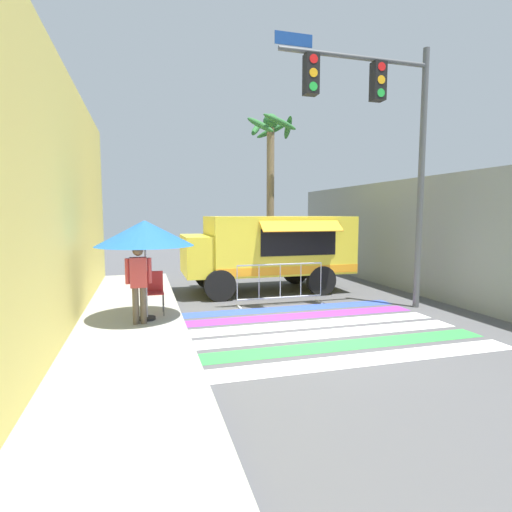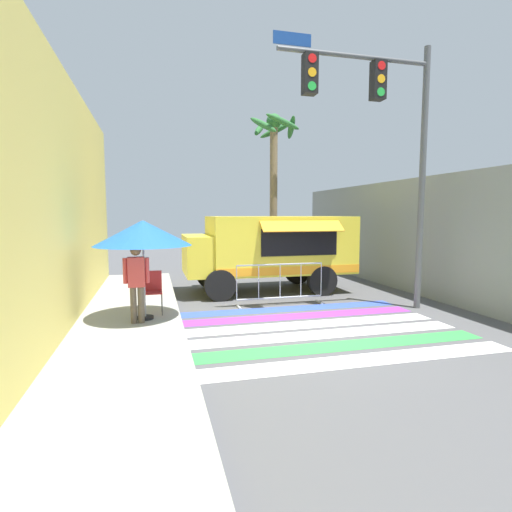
{
  "view_description": "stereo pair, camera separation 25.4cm",
  "coord_description": "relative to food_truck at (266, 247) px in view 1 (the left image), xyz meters",
  "views": [
    {
      "loc": [
        -3.35,
        -7.65,
        2.45
      ],
      "look_at": [
        -0.38,
        2.82,
        1.31
      ],
      "focal_mm": 28.0,
      "sensor_mm": 36.0,
      "label": 1
    },
    {
      "loc": [
        -3.1,
        -7.72,
        2.45
      ],
      "look_at": [
        -0.38,
        2.82,
        1.31
      ],
      "focal_mm": 28.0,
      "sensor_mm": 36.0,
      "label": 2
    }
  ],
  "objects": [
    {
      "name": "vendor_person",
      "position": [
        -3.84,
        -3.54,
        -0.32
      ],
      "size": [
        0.53,
        0.22,
        1.64
      ],
      "rotation": [
        0.0,
        0.0,
        -0.26
      ],
      "color": "brown",
      "rests_on": "sidewalk_left"
    },
    {
      "name": "traffic_signal_pole",
      "position": [
        1.95,
        -3.21,
        3.26
      ],
      "size": [
        4.07,
        0.29,
        6.58
      ],
      "color": "#515456",
      "rests_on": "ground_plane"
    },
    {
      "name": "building_left_facade",
      "position": [
        -5.25,
        -4.39,
        1.25
      ],
      "size": [
        0.25,
        16.0,
        5.36
      ],
      "color": "#E5D166",
      "rests_on": "ground_plane"
    },
    {
      "name": "barricade_front",
      "position": [
        -0.19,
        -1.96,
        -0.86
      ],
      "size": [
        2.42,
        0.44,
        1.13
      ],
      "color": "#B7BABF",
      "rests_on": "ground_plane"
    },
    {
      "name": "ground_plane",
      "position": [
        -0.38,
        -4.39,
        -1.43
      ],
      "size": [
        60.0,
        60.0,
        0.0
      ],
      "primitive_type": "plane",
      "color": "#4C4C4F"
    },
    {
      "name": "sidewalk_left",
      "position": [
        -5.13,
        -4.39,
        -1.34
      ],
      "size": [
        4.4,
        16.0,
        0.17
      ],
      "color": "#99968E",
      "rests_on": "ground_plane"
    },
    {
      "name": "concrete_wall_right",
      "position": [
        4.37,
        -1.39,
        0.35
      ],
      "size": [
        0.2,
        16.0,
        3.56
      ],
      "color": "gray",
      "rests_on": "ground_plane"
    },
    {
      "name": "food_truck",
      "position": [
        0.0,
        0.0,
        0.0
      ],
      "size": [
        5.2,
        2.78,
        2.39
      ],
      "color": "yellow",
      "rests_on": "ground_plane"
    },
    {
      "name": "folding_chair",
      "position": [
        -3.52,
        -2.74,
        -0.66
      ],
      "size": [
        0.41,
        0.41,
        0.98
      ],
      "rotation": [
        0.0,
        0.0,
        -0.29
      ],
      "color": "#4C4C51",
      "rests_on": "sidewalk_left"
    },
    {
      "name": "crosswalk_painted",
      "position": [
        -0.38,
        -4.36,
        -1.42
      ],
      "size": [
        6.4,
        4.36,
        0.01
      ],
      "color": "white",
      "rests_on": "ground_plane"
    },
    {
      "name": "palm_tree",
      "position": [
        1.31,
        3.52,
        3.13
      ],
      "size": [
        2.01,
        2.05,
        6.45
      ],
      "color": "#7A664C",
      "rests_on": "ground_plane"
    },
    {
      "name": "patio_umbrella",
      "position": [
        -3.7,
        -3.25,
        0.62
      ],
      "size": [
        2.07,
        2.07,
        2.15
      ],
      "color": "black",
      "rests_on": "sidewalk_left"
    }
  ]
}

